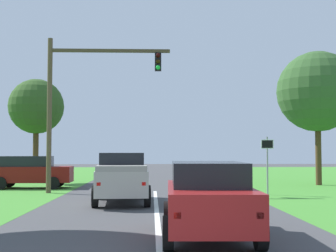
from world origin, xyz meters
name	(u,v)px	position (x,y,z in m)	size (l,w,h in m)	color
ground_plane	(157,211)	(0.00, 9.99, 0.00)	(120.00, 120.00, 0.00)	#424244
red_suv_near	(208,198)	(1.16, 4.78, 0.95)	(2.24, 4.61, 1.78)	maroon
pickup_truck_lead	(122,177)	(-1.36, 12.43, 1.01)	(2.35, 5.02, 1.98)	#B7B2A8
traffic_light	(80,92)	(-3.73, 17.12, 4.95)	(6.07, 0.40, 7.65)	brown
keep_moving_sign	(267,158)	(5.26, 15.76, 1.74)	(0.60, 0.09, 2.73)	gray
oak_tree_right	(317,92)	(9.93, 22.11, 5.67)	(4.90, 4.90, 8.14)	#4C351E
crossing_suv_far	(30,171)	(-6.91, 20.16, 0.93)	(4.52, 2.13, 1.77)	maroon
extra_tree_1	(36,107)	(-7.69, 24.70, 4.93)	(3.57, 3.57, 6.75)	#4C351E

